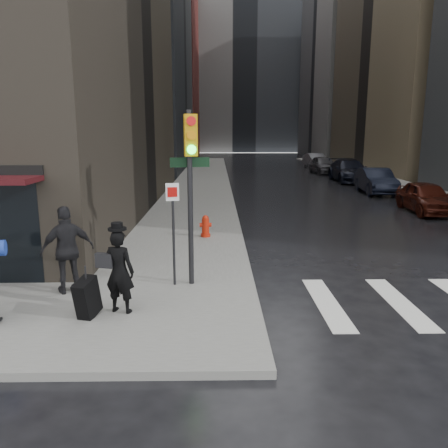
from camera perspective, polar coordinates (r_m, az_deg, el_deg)
The scene contains 15 objects.
ground at distance 8.81m, azimuth -8.29°, elevation -12.76°, with size 140.00×140.00×0.00m, color black.
sidewalk_left at distance 35.14m, azimuth -2.74°, elevation 6.07°, with size 4.00×50.00×0.15m, color slate.
sidewalk_right at distance 37.24m, azimuth 18.62°, elevation 5.80°, with size 3.00×50.00×0.15m, color slate.
bldg_left_far at distance 71.95m, azimuth -12.94°, elevation 19.12°, with size 22.00×20.00×26.00m, color #59231E.
bldg_right_far at distance 71.03m, azimuth 20.71°, elevation 18.36°, with size 22.00×20.00×25.00m, color slate.
bldg_distant at distance 86.95m, azimuth 2.47°, elevation 20.09°, with size 40.00×12.00×32.00m, color slate.
man_overcoat at distance 8.83m, azimuth -14.33°, elevation -6.53°, with size 1.15×0.87×1.85m.
man_greycoat at distance 10.20m, azimuth -19.75°, elevation -3.20°, with size 1.22×0.99×1.95m.
traffic_light at distance 9.80m, azimuth -4.61°, elevation 6.40°, with size 0.98×0.54×3.99m.
fire_hydrant at distance 14.89m, azimuth -2.43°, elevation -0.40°, with size 0.41×0.33×0.74m.
parked_car_1 at distance 22.20m, azimuth 24.86°, elevation 3.20°, with size 1.69×4.19×1.43m, color #3A120B.
parked_car_2 at distance 28.08m, azimuth 19.21°, elevation 5.35°, with size 1.61×4.61×1.52m, color black.
parked_car_3 at distance 34.27m, azimuth 16.04°, elevation 6.72°, with size 2.29×5.64×1.64m, color black.
parked_car_4 at distance 40.37m, azimuth 12.85°, elevation 7.55°, with size 1.84×4.57×1.56m, color #47464B.
parked_car_5 at distance 46.79m, azimuth 11.84°, elevation 8.12°, with size 1.58×4.53×1.49m, color #525258.
Camera 1 is at (1.11, -7.93, 3.66)m, focal length 35.00 mm.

